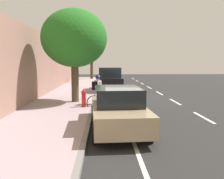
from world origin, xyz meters
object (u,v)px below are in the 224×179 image
parked_sedan_grey_nearest (109,78)px  bicycle_at_curb (102,101)px  parked_suv_black_second (110,79)px  street_tree_near_cyclist (92,51)px  pedestrian_on_phone (76,74)px  fire_hydrant (84,98)px  parked_sedan_tan_mid (118,109)px  cyclist_with_backpack (97,88)px  street_tree_mid_block (74,39)px

parked_sedan_grey_nearest → bicycle_at_curb: size_ratio=2.94×
parked_suv_black_second → street_tree_near_cyclist: (2.12, -13.76, 2.91)m
pedestrian_on_phone → parked_suv_black_second: bearing=113.9°
bicycle_at_curb → pedestrian_on_phone: 15.49m
parked_sedan_grey_nearest → fire_hydrant: parked_sedan_grey_nearest is taller
parked_sedan_tan_mid → cyclist_with_backpack: (0.83, -4.48, 0.30)m
cyclist_with_backpack → pedestrian_on_phone: bearing=-79.3°
parked_suv_black_second → parked_sedan_tan_mid: bearing=90.0°
parked_suv_black_second → fire_hydrant: (1.49, 7.36, -0.45)m
parked_sedan_tan_mid → pedestrian_on_phone: bearing=-79.4°
parked_sedan_grey_nearest → parked_sedan_tan_mid: bearing=89.7°
street_tree_mid_block → pedestrian_on_phone: 14.17m
bicycle_at_curb → parked_sedan_tan_mid: bearing=98.5°
bicycle_at_curb → parked_sedan_grey_nearest: bearing=-92.9°
parked_sedan_grey_nearest → street_tree_near_cyclist: bearing=-73.0°
bicycle_at_curb → pedestrian_on_phone: bearing=-78.8°
cyclist_with_backpack → street_tree_mid_block: 3.09m
parked_sedan_grey_nearest → street_tree_near_cyclist: size_ratio=0.89×
street_tree_near_cyclist → parked_sedan_grey_nearest: bearing=107.0°
parked_suv_black_second → parked_sedan_tan_mid: 11.10m
street_tree_near_cyclist → pedestrian_on_phone: size_ratio=2.97×
parked_sedan_tan_mid → street_tree_near_cyclist: 25.15m
parked_sedan_grey_nearest → parked_sedan_tan_mid: (0.09, 17.62, 0.00)m
parked_suv_black_second → street_tree_near_cyclist: size_ratio=0.94×
street_tree_near_cyclist → fire_hydrant: bearing=91.7°
parked_sedan_grey_nearest → street_tree_near_cyclist: (2.21, -7.24, 3.18)m
street_tree_mid_block → pedestrian_on_phone: bearing=-83.9°
parked_sedan_grey_nearest → cyclist_with_backpack: (0.92, 13.14, 0.30)m
cyclist_with_backpack → street_tree_mid_block: bearing=-34.8°
parked_suv_black_second → bicycle_at_curb: bearing=85.1°
parked_sedan_tan_mid → parked_sedan_grey_nearest: bearing=-90.3°
parked_suv_black_second → pedestrian_on_phone: parked_suv_black_second is taller
parked_suv_black_second → bicycle_at_curb: 7.11m
pedestrian_on_phone → fire_hydrant: 15.64m
cyclist_with_backpack → street_tree_near_cyclist: street_tree_near_cyclist is taller
cyclist_with_backpack → bicycle_at_curb: bearing=116.9°
parked_suv_black_second → pedestrian_on_phone: (3.60, -8.13, 0.08)m
parked_sedan_grey_nearest → street_tree_near_cyclist: street_tree_near_cyclist is taller
parked_suv_black_second → street_tree_near_cyclist: bearing=-81.3°
parked_sedan_tan_mid → pedestrian_on_phone: (3.61, -19.23, 0.35)m
parked_suv_black_second → bicycle_at_curb: parked_suv_black_second is taller
parked_suv_black_second → bicycle_at_curb: (0.60, 7.05, -0.64)m
parked_sedan_grey_nearest → bicycle_at_curb: 13.60m
parked_sedan_tan_mid → fire_hydrant: size_ratio=5.35×
cyclist_with_backpack → fire_hydrant: cyclist_with_backpack is taller
parked_sedan_tan_mid → street_tree_near_cyclist: street_tree_near_cyclist is taller
parked_suv_black_second → parked_sedan_tan_mid: size_ratio=1.05×
parked_suv_black_second → pedestrian_on_phone: size_ratio=2.80×
street_tree_mid_block → parked_sedan_tan_mid: bearing=111.5°
parked_sedan_grey_nearest → fire_hydrant: (1.59, 13.88, -0.17)m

